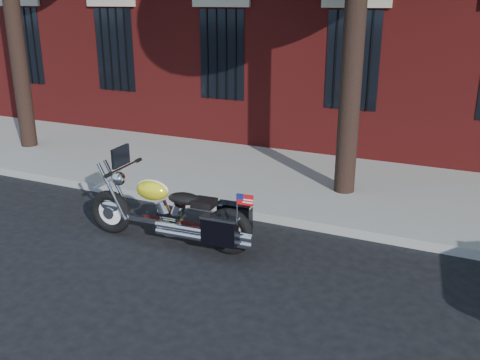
% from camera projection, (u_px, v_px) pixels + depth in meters
% --- Properties ---
extents(ground, '(120.00, 120.00, 0.00)m').
position_uv_depth(ground, '(253.00, 261.00, 7.31)').
color(ground, black).
rests_on(ground, ground).
extents(curb, '(40.00, 0.16, 0.15)m').
position_uv_depth(curb, '(288.00, 220.00, 8.47)').
color(curb, gray).
rests_on(curb, ground).
extents(sidewalk, '(40.00, 3.60, 0.15)m').
position_uv_depth(sidewalk, '(322.00, 185.00, 10.09)').
color(sidewalk, gray).
rests_on(sidewalk, ground).
extents(motorcycle, '(2.76, 0.85, 1.39)m').
position_uv_depth(motorcycle, '(176.00, 215.00, 7.64)').
color(motorcycle, black).
rests_on(motorcycle, ground).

